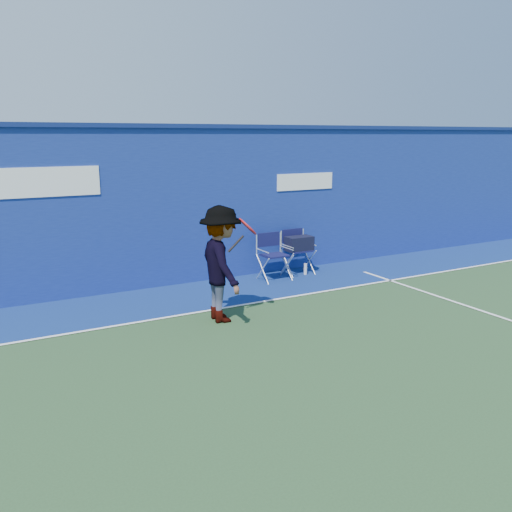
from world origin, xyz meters
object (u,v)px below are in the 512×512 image
directors_chair_left (274,266)px  tennis_player (221,264)px  water_bottle (305,269)px  directors_chair_right (298,256)px

directors_chair_left → tennis_player: bearing=-139.0°
water_bottle → directors_chair_right: bearing=119.3°
water_bottle → tennis_player: 3.35m
directors_chair_left → directors_chair_right: size_ratio=1.01×
directors_chair_left → directors_chair_right: directors_chair_left is taller
directors_chair_left → directors_chair_right: bearing=14.5°
water_bottle → tennis_player: tennis_player is taller
directors_chair_left → tennis_player: size_ratio=0.51×
directors_chair_right → tennis_player: size_ratio=0.51×
water_bottle → directors_chair_left: bearing=-178.3°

